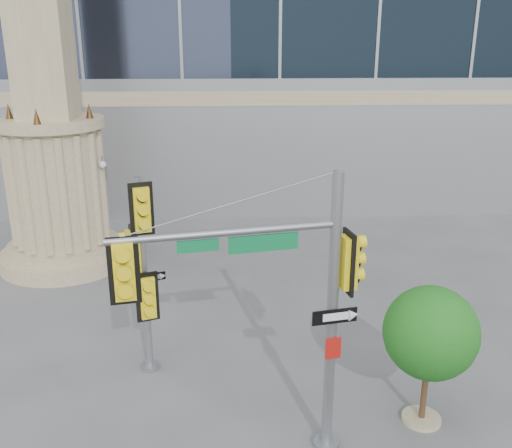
{
  "coord_description": "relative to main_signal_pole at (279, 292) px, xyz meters",
  "views": [
    {
      "loc": [
        -0.11,
        -10.15,
        7.71
      ],
      "look_at": [
        0.46,
        2.0,
        3.66
      ],
      "focal_mm": 40.0,
      "sensor_mm": 36.0,
      "label": 1
    }
  ],
  "objects": [
    {
      "name": "street_tree",
      "position": [
        3.15,
        0.89,
        -1.45
      ],
      "size": [
        1.94,
        1.9,
        3.02
      ],
      "color": "tan",
      "rests_on": "ground"
    },
    {
      "name": "main_signal_pole",
      "position": [
        0.0,
        0.0,
        0.0
      ],
      "size": [
        4.27,
        1.2,
        5.55
      ],
      "rotation": [
        0.0,
        0.0,
        0.19
      ],
      "color": "slate",
      "rests_on": "ground"
    },
    {
      "name": "ground",
      "position": [
        -0.72,
        1.13,
        -3.44
      ],
      "size": [
        120.0,
        120.0,
        0.0
      ],
      "primitive_type": "plane",
      "color": "#545456",
      "rests_on": "ground"
    },
    {
      "name": "monument",
      "position": [
        -6.72,
        10.13,
        2.08
      ],
      "size": [
        4.4,
        4.4,
        16.6
      ],
      "color": "tan",
      "rests_on": "ground"
    },
    {
      "name": "secondary_signal_pole",
      "position": [
        -2.85,
        3.01,
        -0.63
      ],
      "size": [
        0.9,
        0.64,
        4.78
      ],
      "rotation": [
        0.0,
        0.0,
        0.34
      ],
      "color": "slate",
      "rests_on": "ground"
    }
  ]
}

